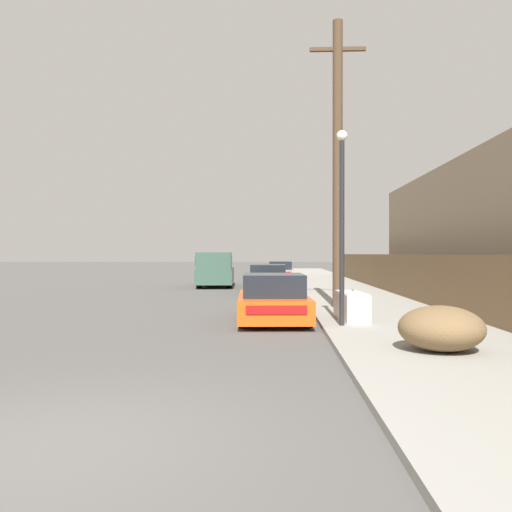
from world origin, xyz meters
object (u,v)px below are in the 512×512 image
object	(u,v)px
pickup_truck	(215,270)
utility_pole	(338,161)
discarded_fridge	(351,306)
car_parked_far	(281,272)
parked_sports_car_red	(273,300)
street_lamp	(342,212)
brush_pile	(441,328)
car_parked_mid	(268,280)

from	to	relation	value
pickup_truck	utility_pole	xyz separation A→B (m)	(5.37, -11.43, 3.89)
discarded_fridge	car_parked_far	world-z (taller)	car_parked_far
car_parked_far	utility_pole	size ratio (longest dim) A/B	0.47
utility_pole	car_parked_far	bearing A→B (deg)	95.49
parked_sports_car_red	pickup_truck	size ratio (longest dim) A/B	0.75
discarded_fridge	street_lamp	xyz separation A→B (m)	(-0.38, -1.05, 2.36)
parked_sports_car_red	car_parked_far	size ratio (longest dim) A/B	0.95
discarded_fridge	street_lamp	size ratio (longest dim) A/B	0.39
pickup_truck	utility_pole	world-z (taller)	utility_pole
street_lamp	discarded_fridge	bearing A→B (deg)	70.09
brush_pile	car_parked_far	bearing A→B (deg)	96.04
pickup_truck	brush_pile	bearing A→B (deg)	104.84
car_parked_mid	parked_sports_car_red	bearing A→B (deg)	-88.53
utility_pole	street_lamp	bearing A→B (deg)	-95.58
car_parked_mid	brush_pile	bearing A→B (deg)	-77.27
street_lamp	car_parked_mid	bearing A→B (deg)	99.81
pickup_truck	utility_pole	size ratio (longest dim) A/B	0.59
street_lamp	pickup_truck	bearing A→B (deg)	107.68
car_parked_far	pickup_truck	distance (m)	7.14
pickup_truck	parked_sports_car_red	bearing A→B (deg)	99.35
discarded_fridge	utility_pole	distance (m)	5.36
utility_pole	parked_sports_car_red	bearing A→B (deg)	-127.98
pickup_truck	car_parked_far	bearing A→B (deg)	-124.95
parked_sports_car_red	pickup_truck	world-z (taller)	pickup_truck
car_parked_far	utility_pole	bearing A→B (deg)	-84.07
utility_pole	brush_pile	world-z (taller)	utility_pole
discarded_fridge	car_parked_mid	size ratio (longest dim) A/B	0.44
discarded_fridge	pickup_truck	xyz separation A→B (m)	(-5.35, 14.54, 0.47)
car_parked_mid	pickup_truck	xyz separation A→B (m)	(-3.02, 4.31, 0.32)
discarded_fridge	utility_pole	world-z (taller)	utility_pole
car_parked_mid	brush_pile	distance (m)	14.75
discarded_fridge	street_lamp	distance (m)	2.61
utility_pole	brush_pile	size ratio (longest dim) A/B	6.21
utility_pole	brush_pile	distance (m)	8.50
discarded_fridge	parked_sports_car_red	bearing A→B (deg)	163.86
brush_pile	utility_pole	bearing A→B (deg)	97.36
car_parked_mid	pickup_truck	distance (m)	5.27
pickup_truck	brush_pile	size ratio (longest dim) A/B	3.66
car_parked_far	street_lamp	distance (m)	21.84
discarded_fridge	pickup_truck	distance (m)	15.50
car_parked_mid	discarded_fridge	bearing A→B (deg)	-77.33
car_parked_far	brush_pile	world-z (taller)	car_parked_far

